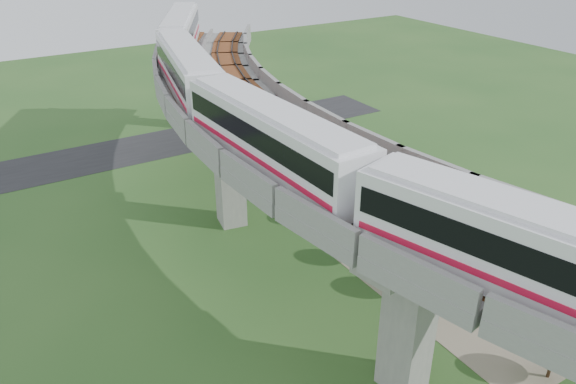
% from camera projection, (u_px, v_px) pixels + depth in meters
% --- Properties ---
extents(ground, '(160.00, 160.00, 0.00)m').
position_uv_depth(ground, '(288.00, 290.00, 38.41)').
color(ground, '#2A5321').
rests_on(ground, ground).
extents(dirt_lot, '(18.00, 26.00, 0.04)m').
position_uv_depth(dirt_lot, '(456.00, 246.00, 43.41)').
color(dirt_lot, gray).
rests_on(dirt_lot, ground).
extents(asphalt_road, '(60.00, 8.00, 0.03)m').
position_uv_depth(asphalt_road, '(144.00, 147.00, 61.19)').
color(asphalt_road, '#232326').
rests_on(asphalt_road, ground).
extents(viaduct, '(19.58, 73.98, 11.40)m').
position_uv_depth(viaduct, '(339.00, 157.00, 36.10)').
color(viaduct, '#99968E').
rests_on(viaduct, ground).
extents(metro_train, '(12.96, 61.11, 3.64)m').
position_uv_depth(metro_train, '(256.00, 97.00, 36.80)').
color(metro_train, silver).
rests_on(metro_train, ground).
extents(fence, '(3.87, 38.73, 1.50)m').
position_uv_depth(fence, '(397.00, 241.00, 42.61)').
color(fence, '#2D382D').
rests_on(fence, ground).
extents(tree_0, '(2.62, 2.62, 2.90)m').
position_uv_depth(tree_0, '(275.00, 133.00, 60.19)').
color(tree_0, '#382314').
rests_on(tree_0, ground).
extents(tree_1, '(2.68, 2.68, 2.99)m').
position_uv_depth(tree_1, '(274.00, 155.00, 54.65)').
color(tree_1, '#382314').
rests_on(tree_1, ground).
extents(tree_2, '(1.85, 1.85, 2.97)m').
position_uv_depth(tree_2, '(289.00, 178.00, 49.17)').
color(tree_2, '#382314').
rests_on(tree_2, ground).
extents(tree_3, '(2.09, 2.09, 2.48)m').
position_uv_depth(tree_3, '(318.00, 206.00, 45.90)').
color(tree_3, '#382314').
rests_on(tree_3, ground).
extents(tree_4, '(2.21, 2.21, 3.28)m').
position_uv_depth(tree_4, '(371.00, 236.00, 40.23)').
color(tree_4, '#382314').
rests_on(tree_4, ground).
extents(tree_5, '(2.47, 2.47, 3.55)m').
position_uv_depth(tree_5, '(425.00, 264.00, 36.76)').
color(tree_5, '#382314').
rests_on(tree_5, ground).
extents(tree_6, '(2.31, 2.31, 2.86)m').
position_uv_depth(tree_6, '(555.00, 351.00, 30.44)').
color(tree_6, '#382314').
rests_on(tree_6, ground).
extents(car_white, '(1.77, 3.65, 1.20)m').
position_uv_depth(car_white, '(476.00, 280.00, 38.33)').
color(car_white, silver).
rests_on(car_white, dirt_lot).
extents(car_red, '(4.05, 3.08, 1.28)m').
position_uv_depth(car_red, '(552.00, 251.00, 41.49)').
color(car_red, maroon).
rests_on(car_red, dirt_lot).
extents(car_dark, '(4.36, 2.99, 1.17)m').
position_uv_depth(car_dark, '(473.00, 223.00, 45.32)').
color(car_dark, black).
rests_on(car_dark, dirt_lot).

